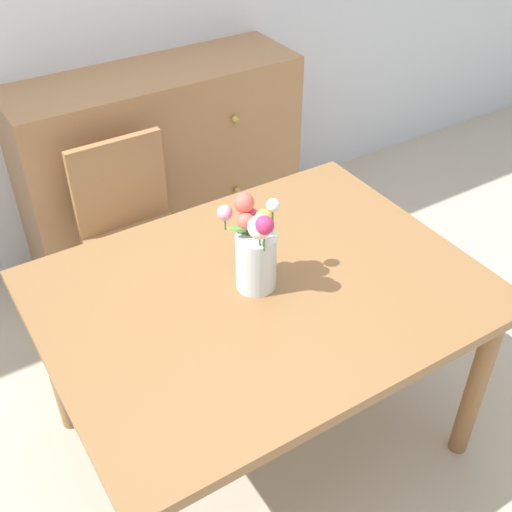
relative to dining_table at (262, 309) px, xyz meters
name	(u,v)px	position (x,y,z in m)	size (l,w,h in m)	color
ground_plane	(261,434)	(0.00, 0.00, -0.68)	(12.00, 12.00, 0.00)	#B7AD99
dining_table	(262,309)	(0.00, 0.00, 0.00)	(1.41, 1.08, 0.77)	olive
chair_far	(134,228)	(-0.10, 0.88, -0.16)	(0.42, 0.42, 0.90)	#9E7047
dresser	(162,166)	(0.25, 1.33, -0.18)	(1.40, 0.47, 1.00)	#9E7047
flower_vase	(255,247)	(-0.01, 0.03, 0.25)	(0.19, 0.21, 0.33)	silver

